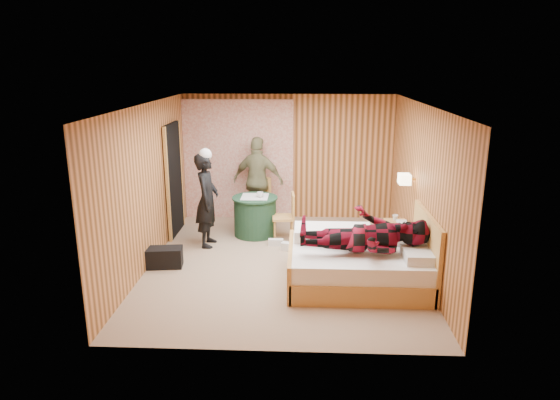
{
  "coord_description": "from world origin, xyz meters",
  "views": [
    {
      "loc": [
        0.3,
        -7.38,
        3.11
      ],
      "look_at": [
        -0.05,
        0.01,
        1.05
      ],
      "focal_mm": 32.0,
      "sensor_mm": 36.0,
      "label": 1
    }
  ],
  "objects_px": {
    "chair_far": "(259,197)",
    "duffel_bag": "(164,257)",
    "nightstand": "(396,236)",
    "man_at_table": "(258,181)",
    "man_on_bed": "(365,225)",
    "chair_near": "(287,213)",
    "round_table": "(255,216)",
    "wall_lamp": "(405,179)",
    "woman_standing": "(207,200)",
    "bed": "(359,263)"
  },
  "relations": [
    {
      "from": "chair_far",
      "to": "man_at_table",
      "type": "bearing_deg",
      "value": 130.0
    },
    {
      "from": "wall_lamp",
      "to": "bed",
      "type": "relative_size",
      "value": 0.13
    },
    {
      "from": "wall_lamp",
      "to": "duffel_bag",
      "type": "height_order",
      "value": "wall_lamp"
    },
    {
      "from": "bed",
      "to": "woman_standing",
      "type": "bearing_deg",
      "value": 150.0
    },
    {
      "from": "nightstand",
      "to": "man_at_table",
      "type": "bearing_deg",
      "value": 150.5
    },
    {
      "from": "round_table",
      "to": "man_on_bed",
      "type": "relative_size",
      "value": 0.47
    },
    {
      "from": "chair_near",
      "to": "woman_standing",
      "type": "distance_m",
      "value": 1.45
    },
    {
      "from": "wall_lamp",
      "to": "nightstand",
      "type": "height_order",
      "value": "wall_lamp"
    },
    {
      "from": "duffel_bag",
      "to": "chair_near",
      "type": "bearing_deg",
      "value": 28.78
    },
    {
      "from": "chair_near",
      "to": "woman_standing",
      "type": "bearing_deg",
      "value": -79.97
    },
    {
      "from": "bed",
      "to": "nightstand",
      "type": "height_order",
      "value": "bed"
    },
    {
      "from": "chair_near",
      "to": "man_at_table",
      "type": "height_order",
      "value": "man_at_table"
    },
    {
      "from": "nightstand",
      "to": "man_at_table",
      "type": "relative_size",
      "value": 0.3
    },
    {
      "from": "bed",
      "to": "woman_standing",
      "type": "height_order",
      "value": "woman_standing"
    },
    {
      "from": "woman_standing",
      "to": "man_at_table",
      "type": "xyz_separation_m",
      "value": [
        0.77,
        1.27,
        0.05
      ]
    },
    {
      "from": "round_table",
      "to": "man_on_bed",
      "type": "distance_m",
      "value": 2.87
    },
    {
      "from": "duffel_bag",
      "to": "woman_standing",
      "type": "height_order",
      "value": "woman_standing"
    },
    {
      "from": "man_at_table",
      "to": "round_table",
      "type": "bearing_deg",
      "value": 104.07
    },
    {
      "from": "chair_far",
      "to": "man_on_bed",
      "type": "bearing_deg",
      "value": -46.42
    },
    {
      "from": "bed",
      "to": "duffel_bag",
      "type": "xyz_separation_m",
      "value": [
        -2.98,
        0.43,
        -0.15
      ]
    },
    {
      "from": "chair_far",
      "to": "woman_standing",
      "type": "distance_m",
      "value": 1.49
    },
    {
      "from": "bed",
      "to": "duffel_bag",
      "type": "relative_size",
      "value": 3.6
    },
    {
      "from": "bed",
      "to": "duffel_bag",
      "type": "bearing_deg",
      "value": 171.74
    },
    {
      "from": "bed",
      "to": "round_table",
      "type": "relative_size",
      "value": 2.38
    },
    {
      "from": "round_table",
      "to": "woman_standing",
      "type": "height_order",
      "value": "woman_standing"
    },
    {
      "from": "nightstand",
      "to": "chair_near",
      "type": "relative_size",
      "value": 0.61
    },
    {
      "from": "bed",
      "to": "chair_far",
      "type": "height_order",
      "value": "bed"
    },
    {
      "from": "wall_lamp",
      "to": "nightstand",
      "type": "xyz_separation_m",
      "value": [
        -0.04,
        0.21,
        -1.04
      ]
    },
    {
      "from": "round_table",
      "to": "man_at_table",
      "type": "distance_m",
      "value": 0.85
    },
    {
      "from": "bed",
      "to": "nightstand",
      "type": "relative_size",
      "value": 3.82
    },
    {
      "from": "wall_lamp",
      "to": "man_at_table",
      "type": "distance_m",
      "value": 2.99
    },
    {
      "from": "woman_standing",
      "to": "man_at_table",
      "type": "relative_size",
      "value": 0.95
    },
    {
      "from": "woman_standing",
      "to": "bed",
      "type": "bearing_deg",
      "value": -118.88
    },
    {
      "from": "nightstand",
      "to": "chair_near",
      "type": "height_order",
      "value": "chair_near"
    },
    {
      "from": "wall_lamp",
      "to": "bed",
      "type": "xyz_separation_m",
      "value": [
        -0.8,
        -1.1,
        -0.99
      ]
    },
    {
      "from": "chair_far",
      "to": "man_on_bed",
      "type": "distance_m",
      "value": 3.37
    },
    {
      "from": "round_table",
      "to": "chair_near",
      "type": "bearing_deg",
      "value": -19.46
    },
    {
      "from": "bed",
      "to": "nightstand",
      "type": "distance_m",
      "value": 1.51
    },
    {
      "from": "round_table",
      "to": "man_at_table",
      "type": "xyz_separation_m",
      "value": [
        0.0,
        0.7,
        0.49
      ]
    },
    {
      "from": "nightstand",
      "to": "woman_standing",
      "type": "height_order",
      "value": "woman_standing"
    },
    {
      "from": "wall_lamp",
      "to": "bed",
      "type": "bearing_deg",
      "value": -126.04
    },
    {
      "from": "nightstand",
      "to": "chair_near",
      "type": "bearing_deg",
      "value": 165.51
    },
    {
      "from": "wall_lamp",
      "to": "woman_standing",
      "type": "xyz_separation_m",
      "value": [
        -3.26,
        0.33,
        -0.48
      ]
    },
    {
      "from": "chair_far",
      "to": "man_on_bed",
      "type": "xyz_separation_m",
      "value": [
        1.7,
        -2.88,
        0.42
      ]
    },
    {
      "from": "bed",
      "to": "duffel_bag",
      "type": "height_order",
      "value": "bed"
    },
    {
      "from": "woman_standing",
      "to": "round_table",
      "type": "bearing_deg",
      "value": -52.15
    },
    {
      "from": "round_table",
      "to": "duffel_bag",
      "type": "height_order",
      "value": "round_table"
    },
    {
      "from": "wall_lamp",
      "to": "man_on_bed",
      "type": "bearing_deg",
      "value": -120.31
    },
    {
      "from": "chair_far",
      "to": "duffel_bag",
      "type": "xyz_separation_m",
      "value": [
        -1.3,
        -2.22,
        -0.38
      ]
    },
    {
      "from": "wall_lamp",
      "to": "woman_standing",
      "type": "distance_m",
      "value": 3.31
    }
  ]
}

